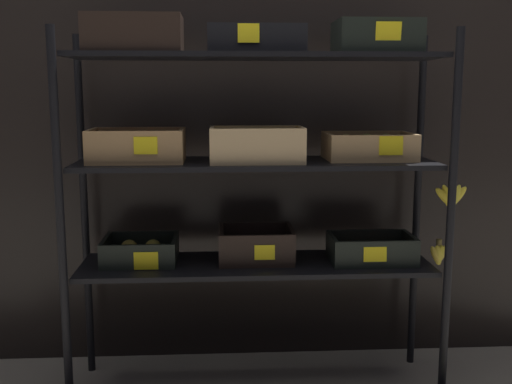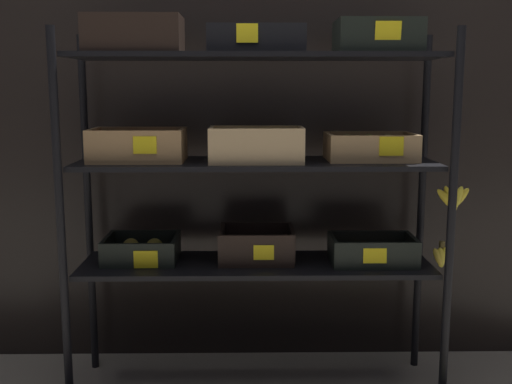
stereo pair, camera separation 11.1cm
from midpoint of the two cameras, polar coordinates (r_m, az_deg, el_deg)
The scene contains 2 objects.
storefront_wall at distance 2.88m, azimuth 0.99°, elevation 7.33°, with size 3.88×0.12×2.31m, color black.
display_rack at distance 2.49m, azimuth 1.41°, elevation 3.09°, with size 1.61×0.44×1.54m.
Camera 2 is at (-0.04, -2.48, 1.27)m, focal length 43.32 mm.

